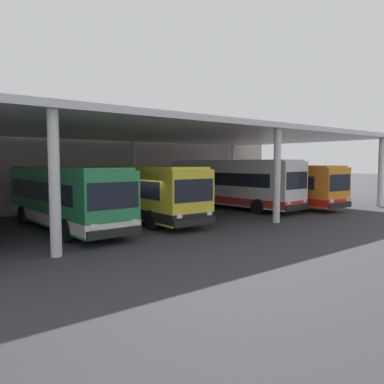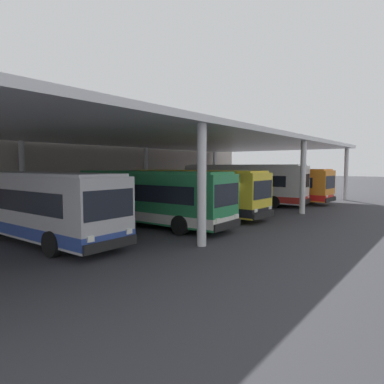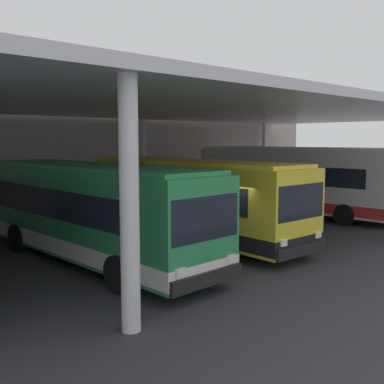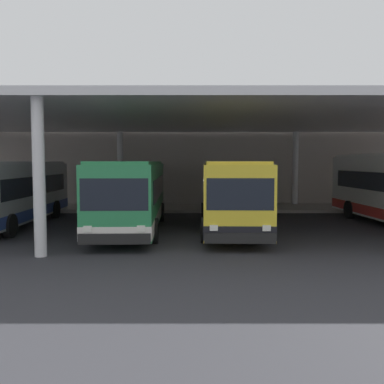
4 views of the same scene
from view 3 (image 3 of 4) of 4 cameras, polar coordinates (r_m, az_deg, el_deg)
name	(u,v)px [view 3 (image 3 of 4)]	position (r m, az deg, el deg)	size (l,w,h in m)	color
ground_plane	(238,257)	(15.79, 5.68, -8.05)	(200.00, 200.00, 0.00)	#333338
platform_kerb	(69,214)	(24.97, -14.98, -2.62)	(42.00, 4.50, 0.18)	#A39E93
station_building_facade	(40,143)	(27.59, -18.39, 5.79)	(48.00, 1.60, 7.54)	#ADA399
canopy_shelter	(139,107)	(19.41, -6.60, 10.46)	(40.00, 17.00, 5.55)	silver
bus_second_bay	(91,211)	(15.26, -12.49, -2.33)	(2.93, 10.60, 3.17)	#28844C
bus_middle_bay	(191,199)	(18.07, -0.16, -0.81)	(2.92, 10.59, 3.17)	yellow
bus_far_bay	(294,180)	(24.97, 12.57, 1.49)	(3.07, 11.43, 3.57)	white
bus_departing	(355,181)	(27.35, 19.55, 1.31)	(3.10, 10.65, 3.17)	orange
bench_waiting	(215,188)	(31.57, 2.86, 0.51)	(1.80, 0.45, 0.92)	brown
trash_bin	(242,184)	(34.06, 6.27, 0.95)	(0.52, 0.52, 0.98)	#236638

